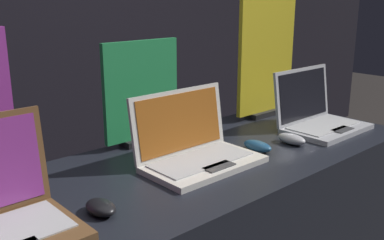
{
  "coord_description": "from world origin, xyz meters",
  "views": [
    {
      "loc": [
        -0.98,
        -0.73,
        1.44
      ],
      "look_at": [
        -0.02,
        0.34,
        1.03
      ],
      "focal_mm": 42.0,
      "sensor_mm": 36.0,
      "label": 1
    }
  ],
  "objects": [
    {
      "name": "mouse_front",
      "position": [
        -0.45,
        0.22,
        0.9
      ],
      "size": [
        0.07,
        0.1,
        0.04
      ],
      "color": "black",
      "rests_on": "display_counter"
    },
    {
      "name": "mouse_back",
      "position": [
        0.4,
        0.23,
        0.9
      ],
      "size": [
        0.06,
        0.12,
        0.04
      ],
      "color": "#B2B2B7",
      "rests_on": "display_counter"
    },
    {
      "name": "laptop_middle",
      "position": [
        -0.02,
        0.33,
        0.94
      ],
      "size": [
        0.4,
        0.26,
        0.24
      ],
      "color": "silver",
      "rests_on": "display_counter"
    },
    {
      "name": "wall_back",
      "position": [
        0.0,
        1.95,
        1.4
      ],
      "size": [
        8.0,
        0.05,
        2.8
      ],
      "color": "black",
      "rests_on": "ground_plane"
    },
    {
      "name": "mouse_middle",
      "position": [
        0.24,
        0.26,
        0.9
      ],
      "size": [
        0.06,
        0.12,
        0.04
      ],
      "color": "navy",
      "rests_on": "display_counter"
    },
    {
      "name": "promo_stand_back",
      "position": [
        0.65,
        0.56,
        1.14
      ],
      "size": [
        0.37,
        0.07,
        0.53
      ],
      "color": "black",
      "rests_on": "display_counter"
    },
    {
      "name": "laptop_back",
      "position": [
        0.65,
        0.28,
        0.94
      ],
      "size": [
        0.37,
        0.27,
        0.25
      ],
      "color": "#B7B7BC",
      "rests_on": "display_counter"
    },
    {
      "name": "promo_stand_middle",
      "position": [
        -0.02,
        0.62,
        1.07
      ],
      "size": [
        0.33,
        0.07,
        0.39
      ],
      "color": "black",
      "rests_on": "display_counter"
    }
  ]
}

